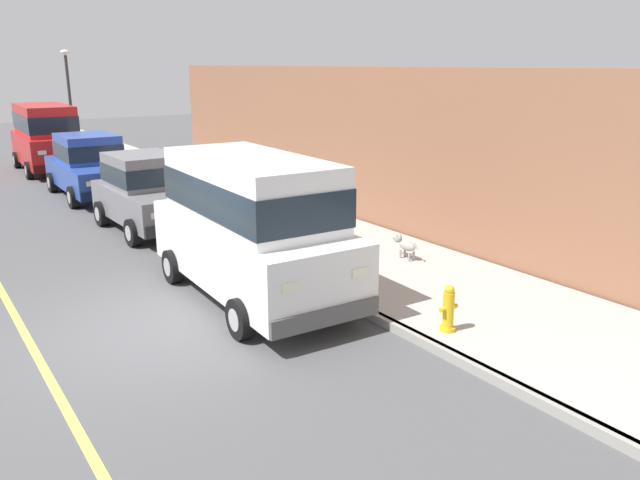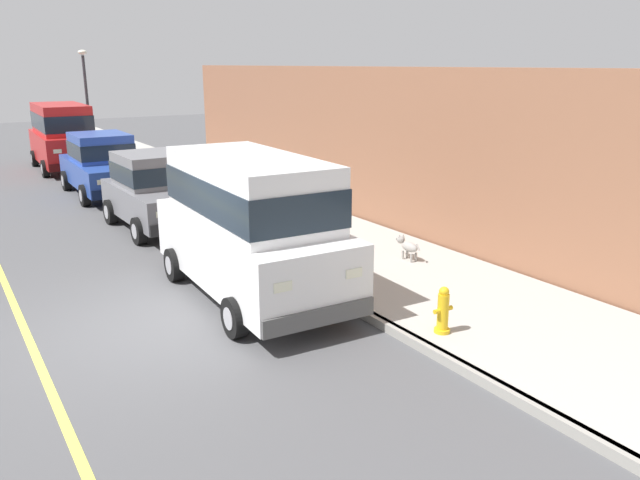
# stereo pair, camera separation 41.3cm
# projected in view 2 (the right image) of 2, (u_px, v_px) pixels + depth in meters

# --- Properties ---
(ground_plane) EXTENTS (80.00, 80.00, 0.00)m
(ground_plane) POSITION_uv_depth(u_px,v_px,m) (145.00, 330.00, 9.77)
(ground_plane) COLOR #4C4C4F
(curb) EXTENTS (0.16, 64.00, 0.14)m
(curb) POSITION_uv_depth(u_px,v_px,m) (318.00, 288.00, 11.40)
(curb) COLOR gray
(curb) RESTS_ON ground
(sidewalk) EXTENTS (3.60, 64.00, 0.14)m
(sidewalk) POSITION_uv_depth(u_px,v_px,m) (395.00, 271.00, 12.32)
(sidewalk) COLOR #A8A59E
(sidewalk) RESTS_ON ground
(lane_centre_line) EXTENTS (0.12, 57.60, 0.01)m
(lane_centre_line) POSITION_uv_depth(u_px,v_px,m) (35.00, 354.00, 8.95)
(lane_centre_line) COLOR #E0D64C
(lane_centre_line) RESTS_ON ground
(car_white_van) EXTENTS (2.26, 4.96, 2.52)m
(car_white_van) POSITION_uv_depth(u_px,v_px,m) (250.00, 220.00, 10.83)
(car_white_van) COLOR white
(car_white_van) RESTS_ON ground
(car_grey_hatchback) EXTENTS (2.02, 3.84, 1.88)m
(car_grey_hatchback) POSITION_uv_depth(u_px,v_px,m) (155.00, 190.00, 15.57)
(car_grey_hatchback) COLOR slate
(car_grey_hatchback) RESTS_ON ground
(car_blue_sedan) EXTENTS (2.07, 4.62, 1.92)m
(car_blue_sedan) POSITION_uv_depth(u_px,v_px,m) (102.00, 164.00, 19.58)
(car_blue_sedan) COLOR #28479E
(car_blue_sedan) RESTS_ON ground
(car_red_van) EXTENTS (2.23, 4.95, 2.52)m
(car_red_van) POSITION_uv_depth(u_px,v_px,m) (63.00, 134.00, 24.12)
(car_red_van) COLOR red
(car_red_van) RESTS_ON ground
(dog_grey) EXTENTS (0.21, 0.75, 0.49)m
(dog_grey) POSITION_uv_depth(u_px,v_px,m) (408.00, 246.00, 12.74)
(dog_grey) COLOR #999691
(dog_grey) RESTS_ON sidewalk
(fire_hydrant) EXTENTS (0.34, 0.24, 0.72)m
(fire_hydrant) POSITION_uv_depth(u_px,v_px,m) (443.00, 311.00, 9.25)
(fire_hydrant) COLOR gold
(fire_hydrant) RESTS_ON sidewalk
(street_lamp) EXTENTS (0.36, 0.36, 4.42)m
(street_lamp) POSITION_uv_depth(u_px,v_px,m) (86.00, 91.00, 26.10)
(street_lamp) COLOR #2D2D33
(street_lamp) RESTS_ON sidewalk
(building_facade) EXTENTS (0.50, 20.00, 3.95)m
(building_facade) POSITION_uv_depth(u_px,v_px,m) (362.00, 145.00, 16.18)
(building_facade) COLOR #8C5B42
(building_facade) RESTS_ON ground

